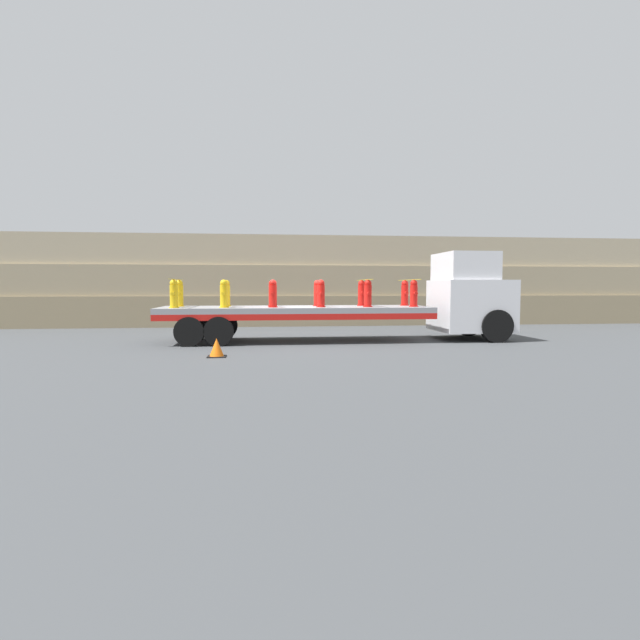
% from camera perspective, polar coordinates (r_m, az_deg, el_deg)
% --- Properties ---
extents(ground_plane, '(120.00, 120.00, 0.00)m').
position_cam_1_polar(ground_plane, '(17.38, -2.74, -2.43)').
color(ground_plane, '#3F4244').
extents(rock_cliff, '(60.00, 3.30, 4.37)m').
position_cam_1_polar(rock_cliff, '(25.30, -3.96, 4.48)').
color(rock_cliff, gray).
rests_on(rock_cliff, ground_plane).
extents(truck_cab, '(2.46, 2.65, 3.10)m').
position_cam_1_polar(truck_cab, '(18.79, 16.95, 2.57)').
color(truck_cab, silver).
rests_on(truck_cab, ground_plane).
extents(flatbed_trailer, '(9.25, 2.60, 1.20)m').
position_cam_1_polar(flatbed_trailer, '(17.27, -4.63, 0.78)').
color(flatbed_trailer, gray).
rests_on(flatbed_trailer, ground_plane).
extents(fire_hydrant_yellow_near_0, '(0.32, 0.57, 0.93)m').
position_cam_1_polar(fire_hydrant_yellow_near_0, '(16.94, -16.36, 2.87)').
color(fire_hydrant_yellow_near_0, gold).
rests_on(fire_hydrant_yellow_near_0, flatbed_trailer).
extents(fire_hydrant_yellow_far_0, '(0.32, 0.57, 0.93)m').
position_cam_1_polar(fire_hydrant_yellow_far_0, '(18.02, -15.77, 2.93)').
color(fire_hydrant_yellow_far_0, gold).
rests_on(fire_hydrant_yellow_far_0, flatbed_trailer).
extents(fire_hydrant_yellow_near_1, '(0.32, 0.57, 0.93)m').
position_cam_1_polar(fire_hydrant_yellow_near_1, '(16.74, -10.92, 2.94)').
color(fire_hydrant_yellow_near_1, gold).
rests_on(fire_hydrant_yellow_near_1, flatbed_trailer).
extents(fire_hydrant_yellow_far_1, '(0.32, 0.57, 0.93)m').
position_cam_1_polar(fire_hydrant_yellow_far_1, '(17.83, -10.65, 3.00)').
color(fire_hydrant_yellow_far_1, gold).
rests_on(fire_hydrant_yellow_far_1, flatbed_trailer).
extents(fire_hydrant_red_near_2, '(0.32, 0.57, 0.93)m').
position_cam_1_polar(fire_hydrant_red_near_2, '(16.69, -5.40, 2.99)').
color(fire_hydrant_red_near_2, red).
rests_on(fire_hydrant_red_near_2, flatbed_trailer).
extents(fire_hydrant_red_far_2, '(0.32, 0.57, 0.93)m').
position_cam_1_polar(fire_hydrant_red_far_2, '(17.79, -5.47, 3.04)').
color(fire_hydrant_red_far_2, red).
rests_on(fire_hydrant_red_far_2, flatbed_trailer).
extents(fire_hydrant_red_near_3, '(0.32, 0.57, 0.93)m').
position_cam_1_polar(fire_hydrant_red_near_3, '(16.80, 0.11, 3.02)').
color(fire_hydrant_red_near_3, red).
rests_on(fire_hydrant_red_near_3, flatbed_trailer).
extents(fire_hydrant_red_far_3, '(0.32, 0.57, 0.93)m').
position_cam_1_polar(fire_hydrant_red_far_3, '(17.89, -0.30, 3.06)').
color(fire_hydrant_red_far_3, red).
rests_on(fire_hydrant_red_far_3, flatbed_trailer).
extents(fire_hydrant_red_near_4, '(0.32, 0.57, 0.93)m').
position_cam_1_polar(fire_hydrant_red_near_4, '(17.06, 5.49, 3.01)').
color(fire_hydrant_red_near_4, red).
rests_on(fire_hydrant_red_near_4, flatbed_trailer).
extents(fire_hydrant_red_far_4, '(0.32, 0.57, 0.93)m').
position_cam_1_polar(fire_hydrant_red_far_4, '(18.14, 4.77, 3.06)').
color(fire_hydrant_red_far_4, red).
rests_on(fire_hydrant_red_far_4, flatbed_trailer).
extents(fire_hydrant_red_near_5, '(0.32, 0.57, 0.93)m').
position_cam_1_polar(fire_hydrant_red_near_5, '(17.47, 10.67, 2.98)').
color(fire_hydrant_red_near_5, red).
rests_on(fire_hydrant_red_near_5, flatbed_trailer).
extents(fire_hydrant_red_far_5, '(0.32, 0.57, 0.93)m').
position_cam_1_polar(fire_hydrant_red_far_5, '(18.52, 9.67, 3.04)').
color(fire_hydrant_red_far_5, red).
rests_on(fire_hydrant_red_far_5, flatbed_trailer).
extents(cargo_strap_rear, '(0.05, 2.70, 0.01)m').
position_cam_1_polar(cargo_strap_rear, '(17.48, -16.09, 4.47)').
color(cargo_strap_rear, yellow).
rests_on(cargo_strap_rear, fire_hydrant_yellow_near_0).
extents(cargo_strap_middle, '(0.05, 2.70, 0.01)m').
position_cam_1_polar(cargo_strap_middle, '(17.60, 5.13, 4.60)').
color(cargo_strap_middle, yellow).
rests_on(cargo_strap_middle, fire_hydrant_red_near_4).
extents(cargo_strap_front, '(0.05, 2.70, 0.01)m').
position_cam_1_polar(cargo_strap_front, '(17.99, 10.17, 4.54)').
color(cargo_strap_front, yellow).
rests_on(cargo_strap_front, fire_hydrant_red_near_5).
extents(traffic_cone, '(0.50, 0.50, 0.50)m').
position_cam_1_polar(traffic_cone, '(13.74, -11.73, -3.14)').
color(traffic_cone, black).
rests_on(traffic_cone, ground_plane).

